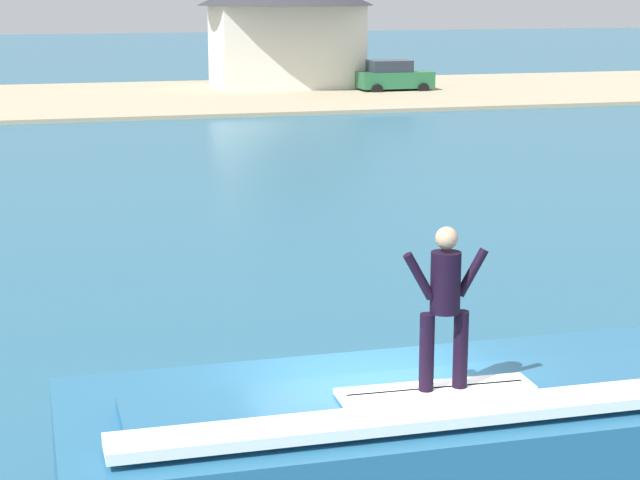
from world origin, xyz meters
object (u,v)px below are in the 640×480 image
(surfboard, at_px, (435,390))
(surfer, at_px, (445,299))
(car_far_shore, at_px, (393,76))
(wave_crest, at_px, (453,449))
(house_gabled_white, at_px, (286,14))

(surfboard, relative_size, surfer, 1.22)
(surfboard, xyz_separation_m, car_far_shore, (16.11, 49.07, -0.82))
(wave_crest, relative_size, surfer, 4.99)
(wave_crest, height_order, surfer, surfer)
(surfer, height_order, car_far_shore, surfer)
(car_far_shore, xyz_separation_m, house_gabled_white, (-5.34, 3.51, 3.35))
(surfboard, xyz_separation_m, surfer, (0.06, -0.04, 1.02))
(surfboard, height_order, surfer, surfer)
(surfer, bearing_deg, house_gabled_white, 78.50)
(surfer, distance_m, house_gabled_white, 53.72)
(surfboard, relative_size, house_gabled_white, 0.21)
(wave_crest, xyz_separation_m, surfer, (-0.37, -0.57, 1.97))
(wave_crest, xyz_separation_m, surfboard, (-0.43, -0.52, 0.95))
(surfboard, height_order, house_gabled_white, house_gabled_white)
(wave_crest, bearing_deg, surfer, -122.77)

